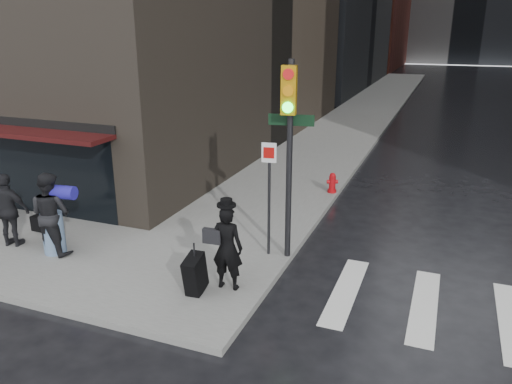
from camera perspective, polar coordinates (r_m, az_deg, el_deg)
ground at (r=11.24m, az=-8.91°, el=-10.23°), size 140.00×140.00×0.00m
sidewalk_left at (r=36.20m, az=13.13°, el=9.59°), size 4.00×50.00×0.15m
man_overcoat at (r=10.25m, az=-4.07°, el=-6.82°), size 1.03×1.05×2.00m
man_jeans at (r=12.74m, az=-22.40°, el=-2.26°), size 1.43×0.80×2.01m
man_greycoat at (r=13.60m, az=-26.40°, el=-1.90°), size 1.14×0.63×1.85m
traffic_light at (r=10.98m, az=3.60°, el=6.48°), size 1.13×0.57×4.55m
fire_hydrant at (r=16.53m, az=8.71°, el=0.95°), size 0.38×0.29×0.66m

